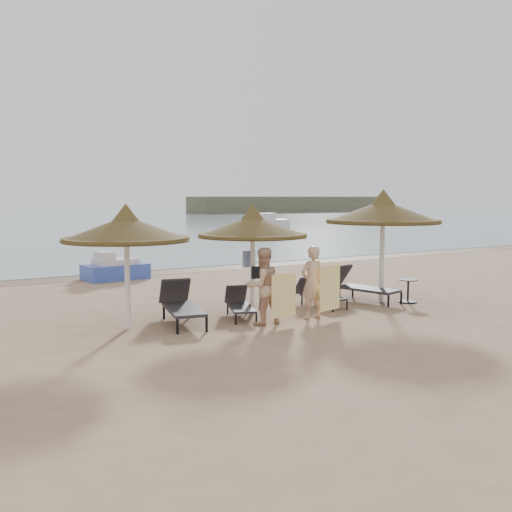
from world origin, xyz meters
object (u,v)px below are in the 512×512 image
(lounger_near_right, at_px, (317,294))
(palapa_right, at_px, (383,212))
(palapa_center, at_px, (253,227))
(person_right, at_px, (312,277))
(person_left, at_px, (263,280))
(lounger_near_left, at_px, (240,304))
(lounger_far_left, at_px, (181,304))
(lounger_far_right, at_px, (359,285))
(palapa_left, at_px, (126,229))
(pedal_boat, at_px, (115,269))
(side_table, at_px, (408,291))

(lounger_near_right, bearing_deg, palapa_right, -16.78)
(palapa_center, bearing_deg, person_right, -57.18)
(palapa_right, bearing_deg, person_left, -170.99)
(lounger_near_left, bearing_deg, lounger_far_left, -167.61)
(palapa_right, relative_size, person_left, 1.54)
(lounger_near_left, xyz_separation_m, lounger_far_right, (3.99, 0.17, 0.11))
(lounger_far_right, bearing_deg, palapa_center, 165.30)
(palapa_left, distance_m, pedal_boat, 8.17)
(lounger_near_right, bearing_deg, pedal_boat, 108.51)
(lounger_far_right, bearing_deg, side_table, -59.12)
(lounger_near_left, distance_m, person_right, 1.89)
(palapa_right, height_order, side_table, palapa_right)
(lounger_far_left, relative_size, person_left, 1.08)
(palapa_center, bearing_deg, side_table, -12.98)
(palapa_left, bearing_deg, palapa_right, -3.83)
(palapa_right, xyz_separation_m, side_table, (0.55, -0.47, -2.18))
(person_left, relative_size, person_right, 1.01)
(person_right, relative_size, pedal_boat, 0.90)
(palapa_right, relative_size, lounger_near_left, 1.88)
(side_table, bearing_deg, lounger_far_right, 134.47)
(palapa_center, height_order, palapa_right, palapa_right)
(palapa_right, relative_size, person_right, 1.55)
(lounger_far_right, bearing_deg, lounger_near_left, 168.86)
(palapa_center, distance_m, palapa_right, 3.91)
(lounger_far_right, bearing_deg, person_right, -167.87)
(side_table, relative_size, pedal_boat, 0.28)
(palapa_left, distance_m, lounger_near_right, 5.55)
(side_table, bearing_deg, palapa_center, 167.02)
(lounger_far_right, xyz_separation_m, pedal_boat, (-4.63, 7.67, -0.06))
(lounger_far_left, height_order, lounger_far_right, lounger_far_right)
(lounger_near_left, distance_m, pedal_boat, 7.87)
(palapa_left, height_order, person_left, palapa_left)
(palapa_center, xyz_separation_m, lounger_far_left, (-1.98, -0.05, -1.74))
(pedal_boat, bearing_deg, lounger_far_left, -102.11)
(lounger_far_left, bearing_deg, lounger_near_left, 4.66)
(palapa_right, height_order, person_right, palapa_right)
(palapa_left, bearing_deg, lounger_near_right, -0.33)
(side_table, xyz_separation_m, person_left, (-4.89, -0.22, 0.72))
(person_left, bearing_deg, palapa_right, -171.15)
(palapa_center, xyz_separation_m, lounger_far_right, (3.48, -0.07, -1.74))
(lounger_near_right, bearing_deg, person_left, -158.62)
(palapa_center, bearing_deg, pedal_boat, 98.61)
(lounger_far_left, height_order, person_right, person_right)
(lounger_far_left, height_order, lounger_near_right, lounger_far_left)
(palapa_center, bearing_deg, lounger_far_left, -178.53)
(lounger_far_left, relative_size, side_table, 3.45)
(lounger_near_right, distance_m, person_right, 1.79)
(palapa_right, height_order, person_left, palapa_right)
(palapa_right, relative_size, lounger_far_right, 1.41)
(lounger_far_right, bearing_deg, lounger_near_right, 167.67)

